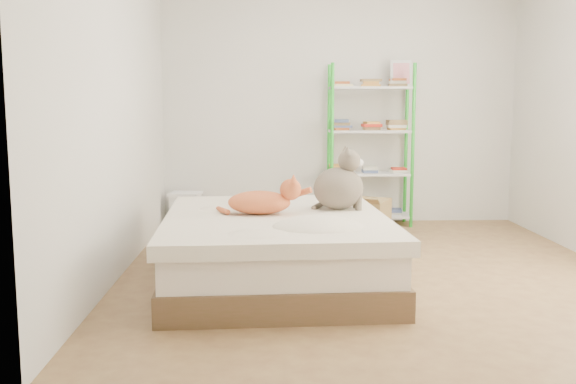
{
  "coord_description": "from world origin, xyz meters",
  "views": [
    {
      "loc": [
        -0.81,
        -4.86,
        1.28
      ],
      "look_at": [
        -0.64,
        -0.04,
        0.62
      ],
      "focal_mm": 40.0,
      "sensor_mm": 36.0,
      "label": 1
    }
  ],
  "objects_px": {
    "white_bin": "(186,209)",
    "shelf_unit": "(370,148)",
    "bed": "(276,249)",
    "orange_cat": "(259,199)",
    "grey_cat": "(338,179)",
    "cardboard_box": "(361,217)"
  },
  "relations": [
    {
      "from": "white_bin",
      "to": "shelf_unit",
      "type": "bearing_deg",
      "value": 0.91
    },
    {
      "from": "bed",
      "to": "orange_cat",
      "type": "relative_size",
      "value": 3.78
    },
    {
      "from": "grey_cat",
      "to": "white_bin",
      "type": "bearing_deg",
      "value": 33.08
    },
    {
      "from": "white_bin",
      "to": "orange_cat",
      "type": "bearing_deg",
      "value": -69.73
    },
    {
      "from": "grey_cat",
      "to": "cardboard_box",
      "type": "xyz_separation_m",
      "value": [
        0.4,
        1.47,
        -0.55
      ]
    },
    {
      "from": "orange_cat",
      "to": "grey_cat",
      "type": "distance_m",
      "value": 0.63
    },
    {
      "from": "bed",
      "to": "grey_cat",
      "type": "distance_m",
      "value": 0.71
    },
    {
      "from": "white_bin",
      "to": "grey_cat",
      "type": "bearing_deg",
      "value": -54.79
    },
    {
      "from": "bed",
      "to": "white_bin",
      "type": "bearing_deg",
      "value": 110.13
    },
    {
      "from": "bed",
      "to": "shelf_unit",
      "type": "relative_size",
      "value": 1.16
    },
    {
      "from": "shelf_unit",
      "to": "grey_cat",
      "type": "bearing_deg",
      "value": -105.85
    },
    {
      "from": "orange_cat",
      "to": "shelf_unit",
      "type": "xyz_separation_m",
      "value": [
        1.16,
        2.19,
        0.22
      ]
    },
    {
      "from": "orange_cat",
      "to": "white_bin",
      "type": "relative_size",
      "value": 1.47
    },
    {
      "from": "orange_cat",
      "to": "grey_cat",
      "type": "bearing_deg",
      "value": 20.99
    },
    {
      "from": "shelf_unit",
      "to": "white_bin",
      "type": "height_order",
      "value": "shelf_unit"
    },
    {
      "from": "orange_cat",
      "to": "cardboard_box",
      "type": "relative_size",
      "value": 0.81
    },
    {
      "from": "cardboard_box",
      "to": "shelf_unit",
      "type": "bearing_deg",
      "value": 99.22
    },
    {
      "from": "grey_cat",
      "to": "white_bin",
      "type": "relative_size",
      "value": 1.26
    },
    {
      "from": "orange_cat",
      "to": "white_bin",
      "type": "xyz_separation_m",
      "value": [
        -0.8,
        2.16,
        -0.42
      ]
    },
    {
      "from": "bed",
      "to": "orange_cat",
      "type": "xyz_separation_m",
      "value": [
        -0.12,
        0.03,
        0.36
      ]
    },
    {
      "from": "cardboard_box",
      "to": "white_bin",
      "type": "relative_size",
      "value": 1.82
    },
    {
      "from": "orange_cat",
      "to": "cardboard_box",
      "type": "distance_m",
      "value": 1.98
    }
  ]
}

